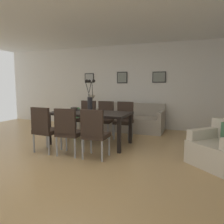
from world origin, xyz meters
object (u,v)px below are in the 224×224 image
object	(u,v)px
centerpiece_vase	(90,100)
framed_picture_center	(122,78)
dining_chair_far_right	(105,117)
side_table	(92,119)
dining_chair_mid_right	(124,118)
table_lamp	(92,99)
framed_picture_right	(159,77)
framed_picture_left	(89,78)
potted_plant	(77,117)
dining_chair_near_right	(87,116)
dining_chair_near_left	(45,127)
bowl_near_right	(74,109)
bowl_near_left	(65,110)
dining_chair_far_left	(68,129)
dining_chair_mid_left	(94,131)
dining_table	(90,115)
armchair	(222,149)
sofa	(129,121)

from	to	relation	value
centerpiece_vase	framed_picture_center	distance (m)	2.35
dining_chair_far_right	side_table	bearing A→B (deg)	130.66
dining_chair_mid_right	table_lamp	world-z (taller)	table_lamp
dining_chair_mid_right	framed_picture_right	bearing A→B (deg)	65.91
framed_picture_left	potted_plant	xyz separation A→B (m)	(-0.04, -0.81, -1.21)
table_lamp	dining_chair_near_right	bearing A→B (deg)	-71.69
dining_chair_near_left	side_table	xyz separation A→B (m)	(-0.29, 2.74, -0.25)
bowl_near_right	table_lamp	size ratio (longest dim) A/B	0.33
framed_picture_center	side_table	bearing A→B (deg)	-153.37
bowl_near_left	framed_picture_left	bearing A→B (deg)	104.22
dining_chair_far_left	dining_chair_mid_left	world-z (taller)	same
potted_plant	dining_chair_near_right	bearing A→B (deg)	-41.96
bowl_near_left	framed_picture_left	world-z (taller)	framed_picture_left
dining_table	dining_chair_near_right	distance (m)	1.03
dining_chair_far_left	centerpiece_vase	world-z (taller)	centerpiece_vase
dining_table	framed_picture_left	size ratio (longest dim) A/B	5.39
dining_chair_far_right	potted_plant	xyz separation A→B (m)	(-1.20, 0.62, -0.14)
dining_chair_mid_right	framed_picture_left	size ratio (longest dim) A/B	2.76
dining_chair_mid_right	bowl_near_left	xyz separation A→B (m)	(-1.08, -1.07, 0.27)
dining_chair_near_right	framed_picture_center	bearing A→B (deg)	69.18
dining_table	dining_chair_far_right	bearing A→B (deg)	90.60
dining_chair_far_right	framed_picture_left	xyz separation A→B (m)	(-1.16, 1.43, 1.07)
dining_chair_near_left	dining_chair_far_right	world-z (taller)	same
bowl_near_right	framed_picture_center	world-z (taller)	framed_picture_center
bowl_near_left	armchair	size ratio (longest dim) A/B	0.15
armchair	framed_picture_center	distance (m)	4.02
dining_chair_near_left	framed_picture_left	world-z (taller)	framed_picture_left
dining_table	framed_picture_right	size ratio (longest dim) A/B	4.47
sofa	potted_plant	size ratio (longest dim) A/B	3.06
potted_plant	dining_chair_far_right	bearing A→B (deg)	-27.22
sofa	side_table	xyz separation A→B (m)	(-1.24, 0.05, -0.02)
dining_table	dining_chair_mid_right	world-z (taller)	dining_chair_mid_right
centerpiece_vase	sofa	bearing A→B (deg)	78.23
framed_picture_center	dining_table	bearing A→B (deg)	-90.00
centerpiece_vase	framed_picture_right	world-z (taller)	framed_picture_right
dining_table	side_table	world-z (taller)	dining_table
dining_chair_near_right	dining_chair_far_left	xyz separation A→B (m)	(0.52, -1.76, 0.00)
dining_chair_mid_right	side_table	world-z (taller)	dining_chair_mid_right
side_table	armchair	world-z (taller)	armchair
dining_chair_far_left	framed_picture_right	bearing A→B (deg)	69.43
dining_chair_mid_right	table_lamp	size ratio (longest dim) A/B	1.80
sofa	framed_picture_left	xyz separation A→B (m)	(-1.55, 0.48, 1.31)
framed_picture_right	dining_chair_far_left	bearing A→B (deg)	-110.57
dining_table	sofa	distance (m)	1.88
dining_chair_mid_left	potted_plant	xyz separation A→B (m)	(-1.74, 2.35, -0.14)
dining_chair_far_right	dining_table	bearing A→B (deg)	-89.40
side_table	framed_picture_right	xyz separation A→B (m)	(2.03, 0.43, 1.33)
framed_picture_left	potted_plant	size ratio (longest dim) A/B	0.50
dining_chair_far_right	armchair	xyz separation A→B (m)	(2.68, -1.28, -0.23)
dining_chair_near_left	centerpiece_vase	bearing A→B (deg)	57.33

